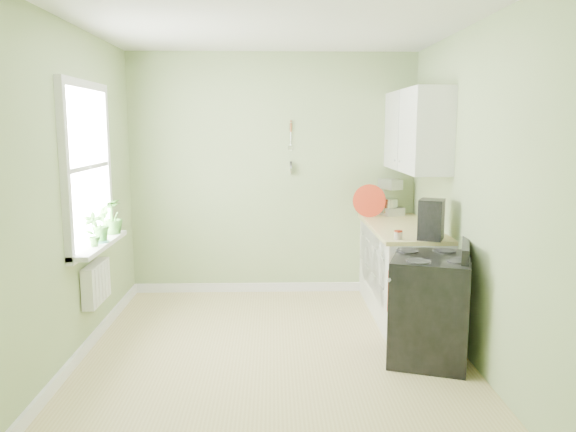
{
  "coord_description": "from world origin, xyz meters",
  "views": [
    {
      "loc": [
        -0.0,
        -4.5,
        1.89
      ],
      "look_at": [
        0.14,
        0.55,
        1.08
      ],
      "focal_mm": 35.0,
      "sensor_mm": 36.0,
      "label": 1
    }
  ],
  "objects_px": {
    "stove": "(430,307)",
    "kettle": "(366,206)",
    "coffee_maker": "(431,220)",
    "stand_mixer": "(388,198)"
  },
  "relations": [
    {
      "from": "stand_mixer",
      "to": "kettle",
      "type": "relative_size",
      "value": 2.38
    },
    {
      "from": "coffee_maker",
      "to": "kettle",
      "type": "bearing_deg",
      "value": 103.15
    },
    {
      "from": "stove",
      "to": "kettle",
      "type": "height_order",
      "value": "kettle"
    },
    {
      "from": "stand_mixer",
      "to": "stove",
      "type": "bearing_deg",
      "value": -90.63
    },
    {
      "from": "stove",
      "to": "coffee_maker",
      "type": "relative_size",
      "value": 2.76
    },
    {
      "from": "stove",
      "to": "coffee_maker",
      "type": "bearing_deg",
      "value": 76.79
    },
    {
      "from": "stove",
      "to": "kettle",
      "type": "relative_size",
      "value": 5.25
    },
    {
      "from": "kettle",
      "to": "stand_mixer",
      "type": "bearing_deg",
      "value": 5.15
    },
    {
      "from": "kettle",
      "to": "coffee_maker",
      "type": "relative_size",
      "value": 0.53
    },
    {
      "from": "stand_mixer",
      "to": "kettle",
      "type": "height_order",
      "value": "stand_mixer"
    }
  ]
}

